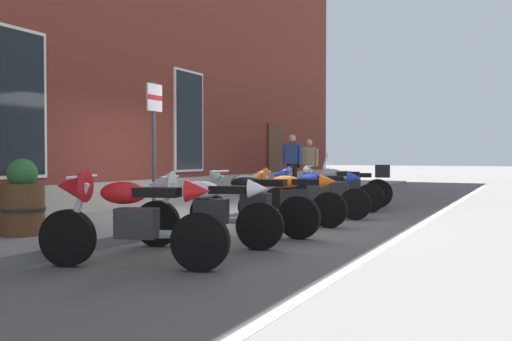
{
  "coord_description": "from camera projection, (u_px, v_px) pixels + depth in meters",
  "views": [
    {
      "loc": [
        -8.37,
        -4.91,
        1.19
      ],
      "look_at": [
        0.3,
        -0.37,
        0.95
      ],
      "focal_mm": 36.94,
      "sensor_mm": 36.0,
      "label": 1
    }
  ],
  "objects": [
    {
      "name": "pedestrian_tan_coat",
      "position": [
        308.0,
        162.0,
        16.15
      ],
      "size": [
        0.3,
        0.65,
        1.61
      ],
      "color": "#2D3351",
      "rests_on": "sidewalk"
    },
    {
      "name": "barrel_planter",
      "position": [
        23.0,
        202.0,
        7.11
      ],
      "size": [
        0.59,
        0.59,
        1.04
      ],
      "color": "brown",
      "rests_on": "sidewalk"
    },
    {
      "name": "pedestrian_blue_top",
      "position": [
        292.0,
        160.0,
        15.68
      ],
      "size": [
        0.23,
        0.59,
        1.73
      ],
      "color": "black",
      "rests_on": "sidewalk"
    },
    {
      "name": "motorcycle_black_naked",
      "position": [
        251.0,
        204.0,
        7.96
      ],
      "size": [
        0.62,
        2.11,
        1.0
      ],
      "color": "black",
      "rests_on": "ground_plane"
    },
    {
      "name": "ground_plane",
      "position": [
        231.0,
        222.0,
        9.72
      ],
      "size": [
        140.0,
        140.0,
        0.0
      ],
      "primitive_type": "plane",
      "color": "#565451"
    },
    {
      "name": "motorcycle_red_sport",
      "position": [
        125.0,
        215.0,
        5.63
      ],
      "size": [
        0.86,
        2.06,
        1.06
      ],
      "color": "black",
      "rests_on": "ground_plane"
    },
    {
      "name": "motorcycle_orange_sport",
      "position": [
        287.0,
        194.0,
        9.17
      ],
      "size": [
        0.62,
        1.96,
        1.01
      ],
      "color": "black",
      "rests_on": "ground_plane"
    },
    {
      "name": "lane_stripe",
      "position": [
        407.0,
        233.0,
        8.24
      ],
      "size": [
        30.88,
        0.12,
        0.01
      ],
      "primitive_type": "cube",
      "color": "silver",
      "rests_on": "ground_plane"
    },
    {
      "name": "motorcycle_grey_naked",
      "position": [
        334.0,
        189.0,
        11.6
      ],
      "size": [
        0.68,
        2.09,
        1.01
      ],
      "color": "black",
      "rests_on": "ground_plane"
    },
    {
      "name": "motorcycle_blue_sport",
      "position": [
        312.0,
        190.0,
        10.26
      ],
      "size": [
        0.68,
        2.1,
        1.03
      ],
      "color": "black",
      "rests_on": "ground_plane"
    },
    {
      "name": "motorcycle_silver_touring",
      "position": [
        353.0,
        184.0,
        12.61
      ],
      "size": [
        0.93,
        1.97,
        1.31
      ],
      "color": "black",
      "rests_on": "ground_plane"
    },
    {
      "name": "sidewalk",
      "position": [
        172.0,
        214.0,
        10.34
      ],
      "size": [
        30.88,
        2.69,
        0.15
      ],
      "primitive_type": "cube",
      "color": "slate",
      "rests_on": "ground_plane"
    },
    {
      "name": "motorcycle_white_sport",
      "position": [
        202.0,
        206.0,
        6.92
      ],
      "size": [
        0.8,
        1.97,
        1.01
      ],
      "color": "black",
      "rests_on": "ground_plane"
    },
    {
      "name": "parking_sign",
      "position": [
        154.0,
        131.0,
        8.52
      ],
      "size": [
        0.36,
        0.07,
        2.27
      ],
      "color": "#4C4C51",
      "rests_on": "sidewalk"
    },
    {
      "name": "brick_pub_facade",
      "position": [
        13.0,
        17.0,
        12.36
      ],
      "size": [
        24.88,
        6.59,
        9.03
      ],
      "color": "maroon",
      "rests_on": "ground_plane"
    }
  ]
}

